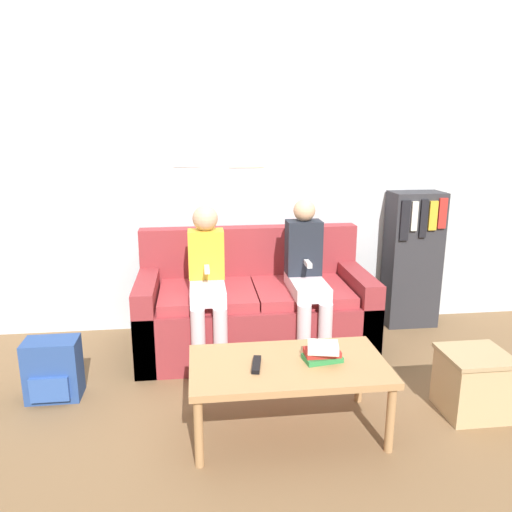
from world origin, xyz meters
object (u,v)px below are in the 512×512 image
Objects in this scene: couch at (254,310)px; tv_remote at (256,365)px; backpack at (53,370)px; coffee_table at (288,370)px; bookshelf at (412,259)px; storage_box at (473,383)px; person_left at (207,278)px; person_right at (307,274)px.

couch reaches higher than tv_remote.
couch is 4.43× the size of backpack.
coffee_table is 0.18m from tv_remote.
storage_box is (-0.19, -1.32, -0.36)m from bookshelf.
person_left is 2.93× the size of storage_box.
tv_remote is (-0.11, -1.08, 0.12)m from couch.
bookshelf is 2.98× the size of storage_box.
couch is 4.49× the size of storage_box.
tv_remote is at bearing -172.93° from coffee_table.
tv_remote is (0.22, -0.89, -0.20)m from person_left.
couch is at bearing 94.62° from tv_remote.
coffee_table is at bearing -132.75° from bookshelf.
person_left is at bearing 114.36° from coffee_table.
storage_box is at bearing -29.47° from person_left.
tv_remote is at bearing -135.92° from bookshelf.
coffee_table is at bearing -20.40° from backpack.
backpack is at bearing 159.60° from coffee_table.
person_right is (0.28, 0.87, 0.26)m from coffee_table.
person_right is at bearing 73.51° from tv_remote.
couch is at bearing 24.13° from backpack.
storage_box is (1.23, 0.06, -0.22)m from tv_remote.
person_right is at bearing 133.42° from storage_box.
coffee_table is at bearing -177.66° from storage_box.
tv_remote reaches higher than coffee_table.
backpack is at bearing -161.37° from bookshelf.
coffee_table reaches higher than backpack.
coffee_table is 0.98m from person_left.
person_right is 1.09m from bookshelf.
backpack is (-1.15, 0.51, -0.22)m from tv_remote.
backpack is at bearing -158.02° from person_left.
coffee_table is at bearing -86.87° from couch.
person_left is at bearing -179.87° from person_right.
person_right reaches higher than coffee_table.
person_left is 0.98× the size of bookshelf.
storage_box is (1.06, 0.04, -0.17)m from coffee_table.
person_right is (0.68, 0.00, 0.01)m from person_left.
person_left is at bearing 150.53° from storage_box.
person_right reaches higher than storage_box.
bookshelf is 1.38m from storage_box.
person_right reaches higher than person_left.
tv_remote is (-0.17, -0.02, 0.05)m from coffee_table.
bookshelf reaches higher than tv_remote.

